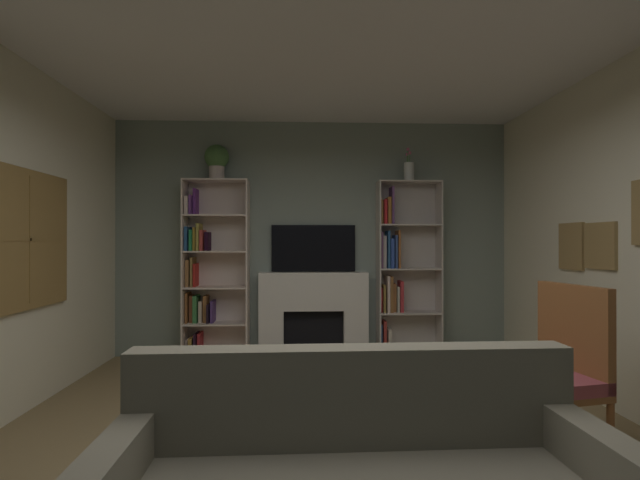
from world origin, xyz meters
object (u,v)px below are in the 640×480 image
fireplace (314,313)px  vase_with_flowers (409,171)px  bookshelf_right (400,269)px  armchair (552,367)px  tv (313,248)px  potted_plant (217,160)px  bookshelf_left (210,273)px

fireplace → vase_with_flowers: 2.03m
bookshelf_right → armchair: bookshelf_right is taller
fireplace → bookshelf_right: 1.16m
tv → fireplace: bearing=-90.0°
tv → potted_plant: potted_plant is taller
tv → potted_plant: (-1.13, -0.12, 1.04)m
fireplace → vase_with_flowers: vase_with_flowers is taller
vase_with_flowers → bookshelf_right: bearing=152.8°
vase_with_flowers → armchair: size_ratio=0.37×
potted_plant → armchair: size_ratio=0.38×
fireplace → tv: tv is taller
potted_plant → bookshelf_right: bearing=1.3°
tv → vase_with_flowers: (1.13, -0.12, 0.92)m
armchair → tv: bearing=118.7°
bookshelf_left → vase_with_flowers: bearing=-0.8°
potted_plant → vase_with_flowers: 2.27m
potted_plant → armchair: potted_plant is taller
fireplace → bookshelf_right: bookshelf_right is taller
bookshelf_left → tv: bearing=4.1°
bookshelf_right → tv: bearing=176.1°
tv → vase_with_flowers: vase_with_flowers is taller
tv → potted_plant: size_ratio=2.43×
bookshelf_left → bookshelf_right: (2.26, 0.02, 0.03)m
bookshelf_left → vase_with_flowers: size_ratio=5.24×
potted_plant → tv: bearing=6.0°
bookshelf_left → potted_plant: size_ratio=5.04×
fireplace → bookshelf_left: size_ratio=0.67×
fireplace → vase_with_flowers: size_ratio=3.49×
tv → bookshelf_right: bookshelf_right is taller
tv → vase_with_flowers: bearing=-6.0°
bookshelf_right → potted_plant: (-2.17, -0.05, 1.29)m
potted_plant → armchair: bearing=-44.5°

